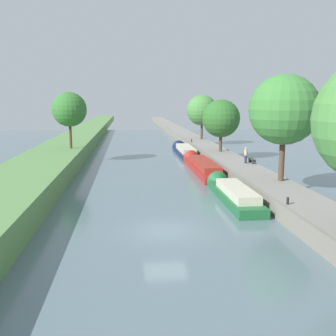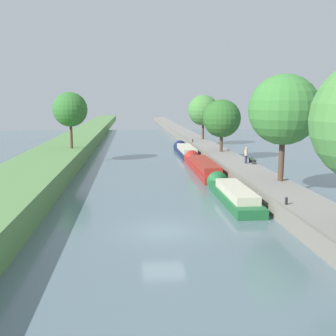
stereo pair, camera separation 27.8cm
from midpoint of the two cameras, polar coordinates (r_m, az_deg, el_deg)
The scene contains 14 objects.
ground_plane at distance 22.94m, azimuth -0.33°, elevation -9.15°, with size 160.00×160.00×0.00m, color slate.
right_towpath at distance 25.29m, azimuth 21.20°, elevation -6.73°, with size 3.60×260.00×1.08m.
stone_quay at distance 24.49m, azimuth 17.15°, elevation -6.96°, with size 0.25×260.00×1.13m.
narrowboat_green at distance 30.30m, azimuth 9.50°, elevation -3.58°, with size 2.00×10.44×1.90m.
narrowboat_red at distance 42.21m, azimuth 5.13°, elevation 0.33°, with size 2.11×14.31×2.00m.
narrowboat_navy at distance 55.56m, azimuth 2.66°, elevation 2.60°, with size 2.17×12.41×2.06m.
tree_rightbank_midnear at distance 32.13m, azimuth 16.80°, elevation 8.12°, with size 5.52×5.52×8.43m.
tree_rightbank_midfar at distance 49.66m, azimuth 8.03°, elevation 7.16°, with size 4.72×4.72×6.52m.
tree_rightbank_far at distance 65.46m, azimuth 5.29°, elevation 8.39°, with size 5.05×5.05×7.31m.
tree_leftbank_downstream at distance 47.70m, azimuth -13.93°, elevation 8.29°, with size 4.04×4.04×6.62m.
person_walking at distance 40.86m, azimuth 11.52°, elevation 1.89°, with size 0.34×0.34×1.66m.
mooring_bollard_near at distance 25.41m, azimuth 17.20°, elevation -4.63°, with size 0.16×0.16×0.45m.
mooring_bollard_far at distance 60.93m, azimuth 3.76°, elevation 4.02°, with size 0.16×0.16×0.45m.
park_bench at distance 41.05m, azimuth 12.41°, elevation 1.15°, with size 0.44×1.50×0.47m.
Camera 2 is at (-1.78, -21.62, 7.46)m, focal length 41.75 mm.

